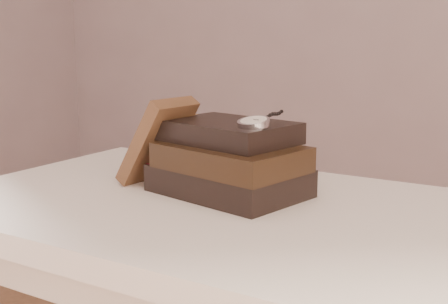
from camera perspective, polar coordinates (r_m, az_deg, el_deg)
The scene contains 5 objects.
table at distance 1.02m, azimuth 0.58°, elevation -9.98°, with size 1.00×0.60×0.75m.
book_stack at distance 1.03m, azimuth 0.53°, elevation -0.87°, with size 0.29×0.23×0.13m.
journal at distance 1.11m, azimuth -6.47°, elevation 1.08°, with size 0.03×0.11×0.18m, color #3E2618.
pocket_watch at distance 0.97m, azimuth 3.01°, elevation 2.95°, with size 0.06×0.16×0.02m.
eyeglasses at distance 1.16m, azimuth 0.09°, elevation 1.07°, with size 0.13×0.14×0.05m.
Camera 1 is at (0.48, -0.47, 1.02)m, focal length 47.09 mm.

